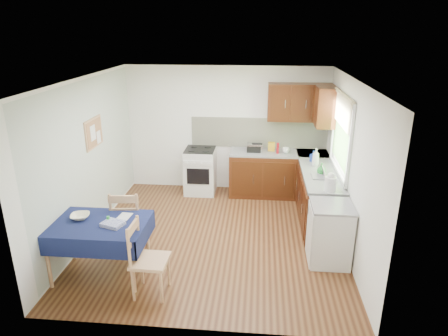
# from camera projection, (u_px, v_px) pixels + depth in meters

# --- Properties ---
(floor) EXTENTS (4.20, 4.20, 0.00)m
(floor) POSITION_uv_depth(u_px,v_px,m) (215.00, 236.00, 6.45)
(floor) COLOR #432312
(floor) RESTS_ON ground
(ceiling) EXTENTS (4.00, 4.20, 0.02)m
(ceiling) POSITION_uv_depth(u_px,v_px,m) (214.00, 79.00, 5.60)
(ceiling) COLOR white
(ceiling) RESTS_ON wall_back
(wall_back) EXTENTS (4.00, 0.02, 2.50)m
(wall_back) POSITION_uv_depth(u_px,v_px,m) (226.00, 129.00, 7.99)
(wall_back) COLOR white
(wall_back) RESTS_ON ground
(wall_front) EXTENTS (4.00, 0.02, 2.50)m
(wall_front) POSITION_uv_depth(u_px,v_px,m) (191.00, 230.00, 4.06)
(wall_front) COLOR white
(wall_front) RESTS_ON ground
(wall_left) EXTENTS (0.02, 4.20, 2.50)m
(wall_left) POSITION_uv_depth(u_px,v_px,m) (87.00, 160.00, 6.20)
(wall_left) COLOR silver
(wall_left) RESTS_ON ground
(wall_right) EXTENTS (0.02, 4.20, 2.50)m
(wall_right) POSITION_uv_depth(u_px,v_px,m) (350.00, 167.00, 5.85)
(wall_right) COLOR white
(wall_right) RESTS_ON ground
(base_cabinets) EXTENTS (1.90, 2.30, 0.86)m
(base_cabinets) POSITION_uv_depth(u_px,v_px,m) (296.00, 185.00, 7.36)
(base_cabinets) COLOR #321708
(base_cabinets) RESTS_ON ground
(worktop_back) EXTENTS (1.90, 0.60, 0.04)m
(worktop_back) POSITION_uv_depth(u_px,v_px,m) (279.00, 153.00, 7.75)
(worktop_back) COLOR slate
(worktop_back) RESTS_ON base_cabinets
(worktop_right) EXTENTS (0.60, 1.70, 0.04)m
(worktop_right) POSITION_uv_depth(u_px,v_px,m) (321.00, 175.00, 6.61)
(worktop_right) COLOR slate
(worktop_right) RESTS_ON base_cabinets
(worktop_corner) EXTENTS (0.60, 0.60, 0.04)m
(worktop_corner) POSITION_uv_depth(u_px,v_px,m) (313.00, 154.00, 7.69)
(worktop_corner) COLOR slate
(worktop_corner) RESTS_ON base_cabinets
(splashback) EXTENTS (2.70, 0.02, 0.60)m
(splashback) POSITION_uv_depth(u_px,v_px,m) (259.00, 133.00, 7.94)
(splashback) COLOR #EFEBCA
(splashback) RESTS_ON wall_back
(upper_cabinets) EXTENTS (1.20, 0.85, 0.70)m
(upper_cabinets) POSITION_uv_depth(u_px,v_px,m) (307.00, 104.00, 7.38)
(upper_cabinets) COLOR #321708
(upper_cabinets) RESTS_ON wall_back
(stove) EXTENTS (0.60, 0.61, 0.92)m
(stove) POSITION_uv_depth(u_px,v_px,m) (200.00, 171.00, 8.02)
(stove) COLOR silver
(stove) RESTS_ON ground
(window) EXTENTS (0.04, 1.48, 1.26)m
(window) POSITION_uv_depth(u_px,v_px,m) (342.00, 129.00, 6.38)
(window) COLOR #355C25
(window) RESTS_ON wall_right
(fridge) EXTENTS (0.58, 0.60, 0.89)m
(fridge) POSITION_uv_depth(u_px,v_px,m) (330.00, 234.00, 5.64)
(fridge) COLOR silver
(fridge) RESTS_ON ground
(corkboard) EXTENTS (0.04, 0.62, 0.47)m
(corkboard) POSITION_uv_depth(u_px,v_px,m) (94.00, 133.00, 6.36)
(corkboard) COLOR tan
(corkboard) RESTS_ON wall_left
(dining_table) EXTENTS (1.30, 0.88, 0.79)m
(dining_table) POSITION_uv_depth(u_px,v_px,m) (98.00, 230.00, 5.24)
(dining_table) COLOR #101740
(dining_table) RESTS_ON ground
(chair_far) EXTENTS (0.50, 0.50, 1.03)m
(chair_far) POSITION_uv_depth(u_px,v_px,m) (128.00, 221.00, 5.78)
(chair_far) COLOR tan
(chair_far) RESTS_ON ground
(chair_near) EXTENTS (0.45, 0.45, 0.99)m
(chair_near) POSITION_uv_depth(u_px,v_px,m) (146.00, 257.00, 4.92)
(chair_near) COLOR tan
(chair_near) RESTS_ON ground
(toaster) EXTENTS (0.24, 0.14, 0.18)m
(toaster) POSITION_uv_depth(u_px,v_px,m) (257.00, 148.00, 7.71)
(toaster) COLOR #AEAEB3
(toaster) RESTS_ON worktop_back
(sandwich_press) EXTENTS (0.27, 0.23, 0.16)m
(sandwich_press) POSITION_uv_depth(u_px,v_px,m) (254.00, 147.00, 7.75)
(sandwich_press) COLOR black
(sandwich_press) RESTS_ON worktop_back
(sauce_bottle) EXTENTS (0.05, 0.05, 0.21)m
(sauce_bottle) POSITION_uv_depth(u_px,v_px,m) (278.00, 148.00, 7.61)
(sauce_bottle) COLOR #AF0E18
(sauce_bottle) RESTS_ON worktop_back
(yellow_packet) EXTENTS (0.15, 0.12, 0.17)m
(yellow_packet) POSITION_uv_depth(u_px,v_px,m) (271.00, 147.00, 7.78)
(yellow_packet) COLOR gold
(yellow_packet) RESTS_ON worktop_back
(dish_rack) EXTENTS (0.37, 0.28, 0.18)m
(dish_rack) POSITION_uv_depth(u_px,v_px,m) (323.00, 176.00, 6.45)
(dish_rack) COLOR gray
(dish_rack) RESTS_ON worktop_right
(kettle) EXTENTS (0.17, 0.17, 0.29)m
(kettle) POSITION_uv_depth(u_px,v_px,m) (330.00, 183.00, 5.89)
(kettle) COLOR silver
(kettle) RESTS_ON worktop_right
(cup) EXTENTS (0.17, 0.17, 0.10)m
(cup) POSITION_uv_depth(u_px,v_px,m) (286.00, 150.00, 7.66)
(cup) COLOR white
(cup) RESTS_ON worktop_back
(soap_bottle_a) EXTENTS (0.15, 0.15, 0.32)m
(soap_bottle_a) POSITION_uv_depth(u_px,v_px,m) (316.00, 157.00, 6.93)
(soap_bottle_a) COLOR silver
(soap_bottle_a) RESTS_ON worktop_right
(soap_bottle_b) EXTENTS (0.13, 0.13, 0.20)m
(soap_bottle_b) POSITION_uv_depth(u_px,v_px,m) (313.00, 156.00, 7.16)
(soap_bottle_b) COLOR #1B399F
(soap_bottle_b) RESTS_ON worktop_right
(soap_bottle_c) EXTENTS (0.20, 0.20, 0.19)m
(soap_bottle_c) POSITION_uv_depth(u_px,v_px,m) (322.00, 169.00, 6.55)
(soap_bottle_c) COLOR #248532
(soap_bottle_c) RESTS_ON worktop_right
(plate_bowl) EXTENTS (0.30, 0.30, 0.06)m
(plate_bowl) POSITION_uv_depth(u_px,v_px,m) (80.00, 216.00, 5.31)
(plate_bowl) COLOR #F5EEC9
(plate_bowl) RESTS_ON dining_table
(book) EXTENTS (0.18, 0.23, 0.02)m
(book) POSITION_uv_depth(u_px,v_px,m) (119.00, 216.00, 5.36)
(book) COLOR white
(book) RESTS_ON dining_table
(spice_jar) EXTENTS (0.04, 0.04, 0.08)m
(spice_jar) POSITION_uv_depth(u_px,v_px,m) (108.00, 219.00, 5.20)
(spice_jar) COLOR green
(spice_jar) RESTS_ON dining_table
(tea_towel) EXTENTS (0.32, 0.28, 0.05)m
(tea_towel) POSITION_uv_depth(u_px,v_px,m) (113.00, 224.00, 5.12)
(tea_towel) COLOR navy
(tea_towel) RESTS_ON dining_table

